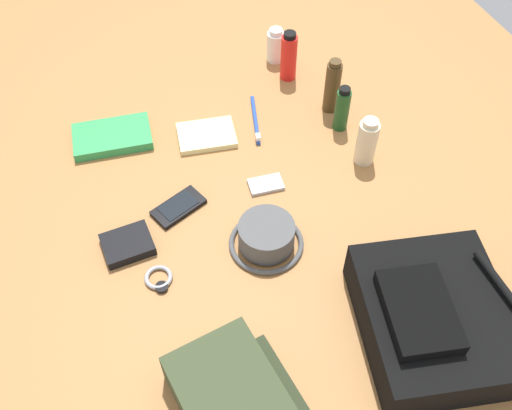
% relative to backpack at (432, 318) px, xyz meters
% --- Properties ---
extents(ground_plane, '(2.64, 2.02, 0.02)m').
position_rel_backpack_xyz_m(ground_plane, '(-0.41, -0.22, -0.07)').
color(ground_plane, '#A36C39').
rests_on(ground_plane, ground).
extents(backpack, '(0.38, 0.34, 0.13)m').
position_rel_backpack_xyz_m(backpack, '(0.00, 0.00, 0.00)').
color(backpack, black).
rests_on(backpack, ground_plane).
extents(toiletry_pouch, '(0.27, 0.25, 0.09)m').
position_rel_backpack_xyz_m(toiletry_pouch, '(0.01, -0.42, -0.01)').
color(toiletry_pouch, '#384228').
rests_on(toiletry_pouch, ground_plane).
extents(bucket_hat, '(0.17, 0.17, 0.07)m').
position_rel_backpack_xyz_m(bucket_hat, '(-0.32, -0.23, -0.03)').
color(bucket_hat, '#525252').
rests_on(bucket_hat, ground_plane).
extents(toothpaste_tube, '(0.05, 0.05, 0.11)m').
position_rel_backpack_xyz_m(toothpaste_tube, '(-0.94, 0.05, -0.01)').
color(toothpaste_tube, white).
rests_on(toothpaste_tube, ground_plane).
extents(sunscreen_spray, '(0.05, 0.05, 0.15)m').
position_rel_backpack_xyz_m(sunscreen_spray, '(-0.85, 0.05, 0.02)').
color(sunscreen_spray, red).
rests_on(sunscreen_spray, ground_plane).
extents(cologne_bottle, '(0.04, 0.04, 0.16)m').
position_rel_backpack_xyz_m(cologne_bottle, '(-0.68, 0.11, 0.02)').
color(cologne_bottle, '#473319').
rests_on(cologne_bottle, ground_plane).
extents(shampoo_bottle, '(0.04, 0.04, 0.13)m').
position_rel_backpack_xyz_m(shampoo_bottle, '(-0.61, 0.10, 0.01)').
color(shampoo_bottle, '#19471E').
rests_on(shampoo_bottle, ground_plane).
extents(lotion_bottle, '(0.05, 0.05, 0.14)m').
position_rel_backpack_xyz_m(lotion_bottle, '(-0.48, 0.10, 0.01)').
color(lotion_bottle, beige).
rests_on(lotion_bottle, ground_plane).
extents(paperback_novel, '(0.15, 0.22, 0.03)m').
position_rel_backpack_xyz_m(paperback_novel, '(-0.78, -0.48, -0.04)').
color(paperback_novel, '#2D934C').
rests_on(paperback_novel, ground_plane).
extents(cell_phone, '(0.11, 0.14, 0.01)m').
position_rel_backpack_xyz_m(cell_phone, '(-0.49, -0.38, -0.05)').
color(cell_phone, black).
rests_on(cell_phone, ground_plane).
extents(media_player, '(0.06, 0.09, 0.01)m').
position_rel_backpack_xyz_m(media_player, '(-0.48, -0.16, -0.05)').
color(media_player, '#B7B7BC').
rests_on(media_player, ground_plane).
extents(wristwatch, '(0.07, 0.06, 0.01)m').
position_rel_backpack_xyz_m(wristwatch, '(-0.32, -0.48, -0.05)').
color(wristwatch, '#99999E').
rests_on(wristwatch, ground_plane).
extents(toothbrush, '(0.18, 0.06, 0.02)m').
position_rel_backpack_xyz_m(toothbrush, '(-0.70, -0.11, -0.05)').
color(toothbrush, blue).
rests_on(toothbrush, ground_plane).
extents(wallet, '(0.09, 0.11, 0.02)m').
position_rel_backpack_xyz_m(wallet, '(-0.43, -0.52, -0.04)').
color(wallet, black).
rests_on(wallet, ground_plane).
extents(notepad, '(0.13, 0.17, 0.02)m').
position_rel_backpack_xyz_m(notepad, '(-0.70, -0.25, -0.05)').
color(notepad, beige).
rests_on(notepad, ground_plane).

